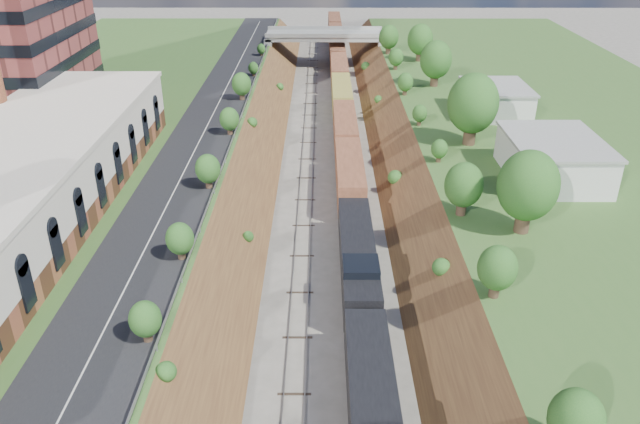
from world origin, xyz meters
TOP-DOWN VIEW (x-y plane):
  - platform_left at (-33.00, 60.00)m, footprint 44.00×180.00m
  - platform_right at (33.00, 60.00)m, footprint 44.00×180.00m
  - embankment_left at (-11.00, 60.00)m, footprint 10.00×180.00m
  - embankment_right at (11.00, 60.00)m, footprint 10.00×180.00m
  - rail_left_track at (-2.60, 60.00)m, footprint 1.58×180.00m
  - rail_right_track at (2.60, 60.00)m, footprint 1.58×180.00m
  - road at (-15.50, 60.00)m, footprint 8.00×180.00m
  - guardrail at (-11.40, 59.80)m, footprint 0.10×171.00m
  - overpass at (0.00, 122.00)m, footprint 24.50×8.30m
  - white_building_near at (23.50, 52.00)m, footprint 9.00×12.00m
  - white_building_far at (23.00, 74.00)m, footprint 8.00×10.00m
  - tree_right_large at (17.00, 40.00)m, footprint 5.25×5.25m
  - tree_left_crest at (-11.80, 20.00)m, footprint 2.45×2.45m
  - freight_train at (2.60, 81.28)m, footprint 3.06×172.38m

SIDE VIEW (x-z plane):
  - embankment_left at x=-11.00m, z-range -5.00..5.00m
  - embankment_right at x=11.00m, z-range -5.00..5.00m
  - rail_left_track at x=-2.60m, z-range 0.00..0.18m
  - rail_right_track at x=2.60m, z-range 0.00..0.18m
  - platform_left at x=-33.00m, z-range 0.00..5.00m
  - platform_right at x=33.00m, z-range 0.00..5.00m
  - freight_train at x=2.60m, z-range 0.34..4.92m
  - overpass at x=0.00m, z-range 1.22..8.62m
  - road at x=-15.50m, z-range 5.00..5.10m
  - guardrail at x=-11.40m, z-range 5.20..5.90m
  - white_building_far at x=23.00m, z-range 5.00..8.60m
  - white_building_near at x=23.50m, z-range 5.00..9.00m
  - tree_left_crest at x=-11.80m, z-range 5.26..8.82m
  - tree_right_large at x=17.00m, z-range 5.58..13.19m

